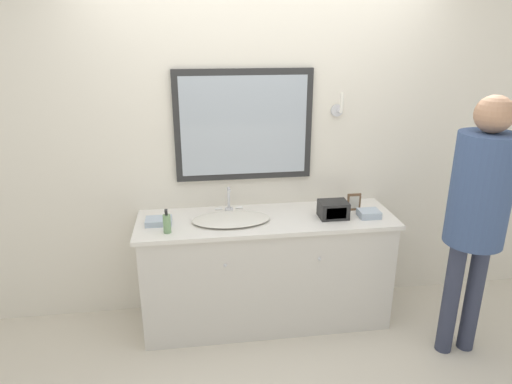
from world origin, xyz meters
TOP-DOWN VIEW (x-y plane):
  - ground_plane at (0.00, 0.00)m, footprint 14.00×14.00m
  - wall_back at (-0.00, 0.61)m, footprint 8.00×0.18m
  - vanity_counter at (0.00, 0.30)m, footprint 1.84×0.57m
  - sink_basin at (-0.26, 0.27)m, footprint 0.55×0.36m
  - soap_bottle at (-0.69, 0.14)m, footprint 0.05×0.05m
  - appliance_box at (0.47, 0.24)m, footprint 0.20×0.16m
  - picture_frame at (0.66, 0.35)m, footprint 0.10×0.01m
  - hand_towel_near_sink at (-0.76, 0.30)m, footprint 0.18×0.13m
  - hand_towel_far_corner at (0.73, 0.21)m, footprint 0.15×0.13m
  - person at (1.25, -0.24)m, footprint 0.36×0.36m

SIDE VIEW (x-z plane):
  - ground_plane at x=0.00m, z-range 0.00..0.00m
  - vanity_counter at x=0.00m, z-range 0.00..0.85m
  - sink_basin at x=-0.26m, z-range 0.77..0.96m
  - hand_towel_near_sink at x=-0.76m, z-range 0.85..0.89m
  - hand_towel_far_corner at x=0.73m, z-range 0.85..0.90m
  - appliance_box at x=0.47m, z-range 0.85..0.97m
  - picture_frame at x=0.66m, z-range 0.85..0.98m
  - soap_bottle at x=-0.69m, z-range 0.83..1.00m
  - person at x=1.25m, z-range 0.22..1.98m
  - wall_back at x=0.00m, z-range 0.00..2.55m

